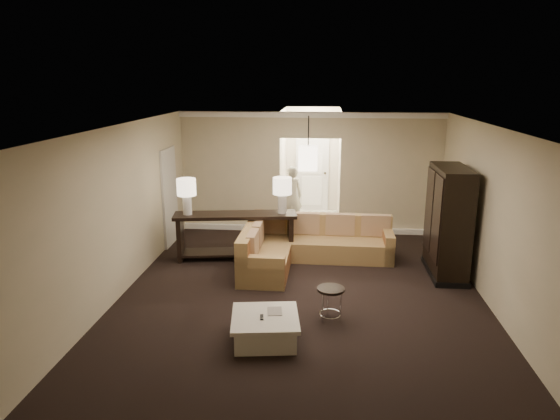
# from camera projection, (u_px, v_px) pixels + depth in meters

# --- Properties ---
(ground) EXTENTS (8.00, 8.00, 0.00)m
(ground) POSITION_uv_depth(u_px,v_px,m) (300.00, 304.00, 8.04)
(ground) COLOR black
(ground) RESTS_ON ground
(wall_back) EXTENTS (6.00, 0.04, 2.80)m
(wall_back) POSITION_uv_depth(u_px,v_px,m) (310.00, 173.00, 11.53)
(wall_back) COLOR #C1B792
(wall_back) RESTS_ON ground
(wall_front) EXTENTS (6.00, 0.04, 2.80)m
(wall_front) POSITION_uv_depth(u_px,v_px,m) (275.00, 363.00, 3.83)
(wall_front) COLOR #C1B792
(wall_front) RESTS_ON ground
(wall_left) EXTENTS (0.04, 8.00, 2.80)m
(wall_left) POSITION_uv_depth(u_px,v_px,m) (113.00, 216.00, 7.95)
(wall_left) COLOR #C1B792
(wall_left) RESTS_ON ground
(wall_right) EXTENTS (0.04, 8.00, 2.80)m
(wall_right) POSITION_uv_depth(u_px,v_px,m) (502.00, 225.00, 7.42)
(wall_right) COLOR #C1B792
(wall_right) RESTS_ON ground
(ceiling) EXTENTS (6.00, 8.00, 0.02)m
(ceiling) POSITION_uv_depth(u_px,v_px,m) (302.00, 129.00, 7.32)
(ceiling) COLOR white
(ceiling) RESTS_ON wall_back
(crown_molding) EXTENTS (6.00, 0.10, 0.12)m
(crown_molding) POSITION_uv_depth(u_px,v_px,m) (311.00, 115.00, 11.14)
(crown_molding) COLOR white
(crown_molding) RESTS_ON wall_back
(baseboard) EXTENTS (6.00, 0.10, 0.12)m
(baseboard) POSITION_uv_depth(u_px,v_px,m) (309.00, 229.00, 11.83)
(baseboard) COLOR white
(baseboard) RESTS_ON ground
(side_door) EXTENTS (0.05, 0.90, 2.10)m
(side_door) POSITION_uv_depth(u_px,v_px,m) (170.00, 197.00, 10.73)
(side_door) COLOR silver
(side_door) RESTS_ON ground
(foyer) EXTENTS (1.44, 2.02, 2.80)m
(foyer) POSITION_uv_depth(u_px,v_px,m) (312.00, 167.00, 12.85)
(foyer) COLOR white
(foyer) RESTS_ON ground
(sectional_sofa) EXTENTS (2.88, 2.29, 0.85)m
(sectional_sofa) POSITION_uv_depth(u_px,v_px,m) (303.00, 246.00, 9.78)
(sectional_sofa) COLOR brown
(sectional_sofa) RESTS_ON ground
(coffee_table) EXTENTS (1.02, 1.02, 0.38)m
(coffee_table) POSITION_uv_depth(u_px,v_px,m) (265.00, 328.00, 6.87)
(coffee_table) COLOR silver
(coffee_table) RESTS_ON ground
(console_table) EXTENTS (2.47, 0.90, 0.93)m
(console_table) POSITION_uv_depth(u_px,v_px,m) (236.00, 232.00, 9.95)
(console_table) COLOR black
(console_table) RESTS_ON ground
(armoire) EXTENTS (0.60, 1.39, 2.00)m
(armoire) POSITION_uv_depth(u_px,v_px,m) (448.00, 224.00, 9.04)
(armoire) COLOR black
(armoire) RESTS_ON ground
(drink_table) EXTENTS (0.41, 0.41, 0.51)m
(drink_table) POSITION_uv_depth(u_px,v_px,m) (331.00, 297.00, 7.42)
(drink_table) COLOR black
(drink_table) RESTS_ON ground
(table_lamp_left) EXTENTS (0.37, 0.37, 0.71)m
(table_lamp_left) POSITION_uv_depth(u_px,v_px,m) (186.00, 191.00, 9.68)
(table_lamp_left) COLOR silver
(table_lamp_left) RESTS_ON console_table
(table_lamp_right) EXTENTS (0.37, 0.37, 0.71)m
(table_lamp_right) POSITION_uv_depth(u_px,v_px,m) (282.00, 190.00, 9.78)
(table_lamp_right) COLOR silver
(table_lamp_right) RESTS_ON console_table
(pendant_light) EXTENTS (0.38, 0.38, 1.09)m
(pendant_light) POSITION_uv_depth(u_px,v_px,m) (308.00, 158.00, 10.14)
(pendant_light) COLOR black
(pendant_light) RESTS_ON ceiling
(person) EXTENTS (0.69, 0.56, 1.66)m
(person) POSITION_uv_depth(u_px,v_px,m) (291.00, 193.00, 12.04)
(person) COLOR beige
(person) RESTS_ON ground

